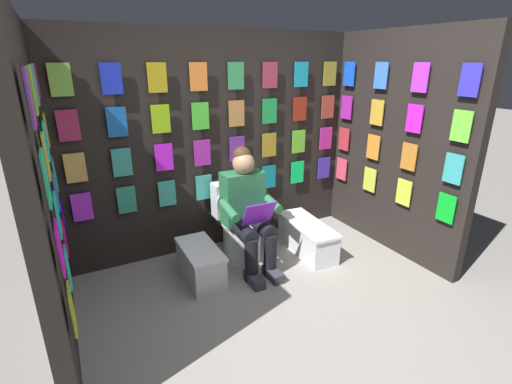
% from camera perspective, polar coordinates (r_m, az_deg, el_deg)
% --- Properties ---
extents(ground_plane, '(30.00, 30.00, 0.00)m').
position_cam_1_polar(ground_plane, '(2.99, 9.13, -21.45)').
color(ground_plane, gray).
extents(display_wall_back, '(3.21, 0.14, 2.24)m').
position_cam_1_polar(display_wall_back, '(3.93, -6.02, 7.41)').
color(display_wall_back, black).
rests_on(display_wall_back, ground).
extents(display_wall_left, '(0.14, 1.77, 2.24)m').
position_cam_1_polar(display_wall_left, '(4.10, 20.79, 6.75)').
color(display_wall_left, black).
rests_on(display_wall_left, ground).
extents(display_wall_right, '(0.14, 1.77, 2.24)m').
position_cam_1_polar(display_wall_right, '(2.77, -30.15, -0.54)').
color(display_wall_right, black).
rests_on(display_wall_right, ground).
extents(toilet, '(0.41, 0.55, 0.77)m').
position_cam_1_polar(toilet, '(3.84, -2.70, -5.38)').
color(toilet, white).
rests_on(toilet, ground).
extents(person_reading, '(0.53, 0.68, 1.19)m').
position_cam_1_polar(person_reading, '(3.54, -1.23, -2.76)').
color(person_reading, '#286B42').
rests_on(person_reading, ground).
extents(comic_longbox_near, '(0.32, 0.63, 0.33)m').
position_cam_1_polar(comic_longbox_near, '(3.56, -8.50, -10.75)').
color(comic_longbox_near, silver).
rests_on(comic_longbox_near, ground).
extents(comic_longbox_far, '(0.37, 0.84, 0.33)m').
position_cam_1_polar(comic_longbox_far, '(4.02, 7.87, -6.86)').
color(comic_longbox_far, silver).
rests_on(comic_longbox_far, ground).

